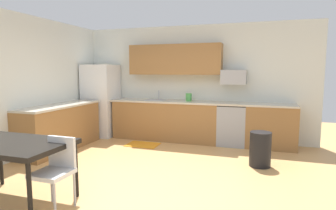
% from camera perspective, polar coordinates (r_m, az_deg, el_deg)
% --- Properties ---
extents(ground_plane, '(12.00, 12.00, 0.00)m').
position_cam_1_polar(ground_plane, '(4.62, -3.97, -13.86)').
color(ground_plane, tan).
extents(wall_back, '(5.80, 0.10, 2.70)m').
position_cam_1_polar(wall_back, '(6.86, 4.30, 4.49)').
color(wall_back, silver).
rests_on(wall_back, ground).
extents(wall_left, '(0.10, 5.80, 2.70)m').
position_cam_1_polar(wall_left, '(5.87, -28.87, 3.24)').
color(wall_left, silver).
rests_on(wall_left, ground).
extents(cabinet_run_back, '(2.52, 0.60, 0.90)m').
position_cam_1_polar(cabinet_run_back, '(6.76, -0.53, -3.21)').
color(cabinet_run_back, olive).
rests_on(cabinet_run_back, ground).
extents(cabinet_run_back_right, '(1.03, 0.60, 0.90)m').
position_cam_1_polar(cabinet_run_back_right, '(6.42, 20.05, -4.18)').
color(cabinet_run_back_right, olive).
rests_on(cabinet_run_back_right, ground).
extents(cabinet_run_left, '(0.60, 2.00, 0.90)m').
position_cam_1_polar(cabinet_run_left, '(6.32, -20.90, -4.38)').
color(cabinet_run_left, olive).
rests_on(cabinet_run_left, ground).
extents(countertop_back, '(4.80, 0.64, 0.04)m').
position_cam_1_polar(countertop_back, '(6.55, 3.54, 0.61)').
color(countertop_back, beige).
rests_on(countertop_back, cabinet_run_back).
extents(countertop_left, '(0.64, 2.00, 0.04)m').
position_cam_1_polar(countertop_left, '(6.25, -21.08, -0.15)').
color(countertop_left, beige).
rests_on(countertop_left, cabinet_run_left).
extents(upper_cabinets_back, '(2.20, 0.34, 0.70)m').
position_cam_1_polar(upper_cabinets_back, '(6.72, 1.37, 9.14)').
color(upper_cabinets_back, olive).
extents(refrigerator, '(0.76, 0.70, 1.79)m').
position_cam_1_polar(refrigerator, '(7.34, -13.34, 0.91)').
color(refrigerator, white).
rests_on(refrigerator, ground).
extents(oven_range, '(0.60, 0.60, 0.91)m').
position_cam_1_polar(oven_range, '(6.44, 12.77, -3.85)').
color(oven_range, '#999BA0').
rests_on(oven_range, ground).
extents(microwave, '(0.54, 0.36, 0.32)m').
position_cam_1_polar(microwave, '(6.43, 13.10, 5.50)').
color(microwave, '#9EA0A5').
extents(sink_basin, '(0.48, 0.40, 0.14)m').
position_cam_1_polar(sink_basin, '(6.77, -2.37, 0.48)').
color(sink_basin, '#A5A8AD').
rests_on(sink_basin, countertop_back).
extents(sink_faucet, '(0.02, 0.02, 0.24)m').
position_cam_1_polar(sink_faucet, '(6.92, -1.85, 1.95)').
color(sink_faucet, '#B2B5BA').
rests_on(sink_faucet, countertop_back).
extents(dining_table, '(1.40, 0.90, 0.77)m').
position_cam_1_polar(dining_table, '(3.99, -29.12, -7.45)').
color(dining_table, black).
rests_on(dining_table, ground).
extents(chair_near_table, '(0.41, 0.41, 0.85)m').
position_cam_1_polar(chair_near_table, '(3.67, -21.64, -11.56)').
color(chair_near_table, white).
rests_on(chair_near_table, ground).
extents(trash_bin, '(0.36, 0.36, 0.60)m').
position_cam_1_polar(trash_bin, '(5.16, 18.11, -8.47)').
color(trash_bin, black).
rests_on(trash_bin, ground).
extents(floor_mat, '(0.70, 0.50, 0.01)m').
position_cam_1_polar(floor_mat, '(6.37, -5.13, -7.96)').
color(floor_mat, orange).
rests_on(floor_mat, ground).
extents(kettle, '(0.14, 0.14, 0.20)m').
position_cam_1_polar(kettle, '(6.57, 4.20, 1.50)').
color(kettle, '#4CA54C').
rests_on(kettle, countertop_back).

